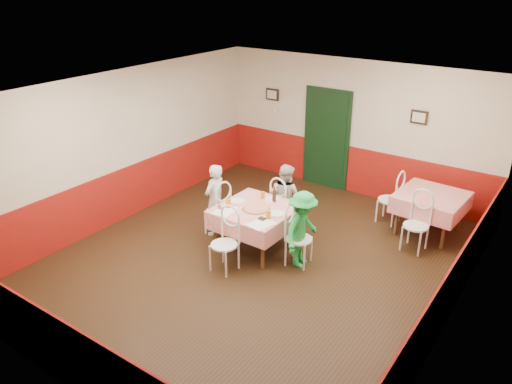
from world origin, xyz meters
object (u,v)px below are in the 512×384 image
Objects in this scene: beer_bottle at (274,195)px; wallet at (262,219)px; chair_second_a at (389,200)px; chair_left at (217,211)px; chair_far at (283,207)px; glass_c at (263,195)px; glass_b at (269,215)px; diner_left at (215,200)px; diner_far at (285,197)px; chair_near at (224,245)px; pizza at (256,208)px; chair_right at (299,239)px; second_table at (429,214)px; glass_a at (228,203)px; diner_right at (302,229)px; main_table at (256,228)px; chair_second_b at (416,226)px.

beer_bottle is 2.23× the size of wallet.
chair_left is at bearing -42.73° from chair_second_a.
chair_far is 0.62m from glass_c.
chair_second_a and glass_b have the same top height.
diner_left is at bearing -155.21° from glass_c.
diner_far reaches higher than chair_second_a.
chair_second_a is (1.50, 3.09, 0.00)m from chair_near.
diner_far is (-0.30, 1.19, -0.14)m from wallet.
chair_far is 0.68× the size of diner_left.
chair_right is at bearing 1.39° from pizza.
glass_b is 0.11× the size of diner_left.
diner_left reaches higher than second_table.
chair_far is 1.00× the size of chair_near.
diner_left is (-0.88, 0.87, 0.21)m from chair_near.
chair_far is 0.72× the size of diner_far.
glass_b is (0.36, -0.17, 0.06)m from pizza.
beer_bottle reaches higher than chair_far.
chair_far reaches higher than second_table.
wallet is at bearing 85.51° from chair_left.
diner_far is (0.00, 0.05, 0.18)m from chair_far.
glass_b is 0.57× the size of beer_bottle.
glass_a is at bearing -136.71° from second_table.
diner_left reaches higher than chair_left.
diner_left is at bearing 86.37° from diner_right.
pizza reaches higher than main_table.
diner_far is at bearing 88.91° from main_table.
chair_right is 1.00× the size of chair_far.
chair_far is 0.65m from beer_bottle.
beer_bottle reaches higher than chair_right.
diner_right is (0.92, 0.83, 0.19)m from chair_near.
beer_bottle reaches higher than glass_a.
glass_a is at bearing -33.51° from chair_second_a.
glass_b is (1.23, -0.22, 0.38)m from chair_left.
chair_second_a is 6.04× the size of glass_a.
chair_second_a is at bearing 65.78° from glass_b.
second_table is 3.03m from glass_c.
second_table is at bearing 93.68° from chair_second_b.
second_table is 2.63m from diner_right.
second_table is 2.62m from chair_far.
glass_c is at bearing -37.06° from chair_second_a.
chair_right is at bearing 44.78° from chair_near.
main_table is 0.60m from glass_c.
main_table is 0.64m from beer_bottle.
glass_b reaches higher than main_table.
diner_far is (0.87, 0.88, 0.18)m from chair_left.
chair_second_a is 1.99m from diner_far.
pizza is at bearing -141.69° from chair_second_b.
chair_second_a is 2.71m from glass_b.
beer_bottle is at bearing 77.93° from pizza.
chair_second_a is at bearing 64.96° from chair_near.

